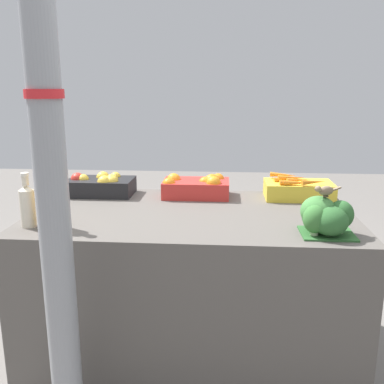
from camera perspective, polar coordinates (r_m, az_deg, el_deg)
name	(u,v)px	position (r m, az deg, el deg)	size (l,w,h in m)	color
ground_plane	(192,348)	(2.46, 0.00, -20.03)	(10.00, 10.00, 0.00)	slate
market_table	(192,282)	(2.27, 0.00, -11.95)	(1.58, 0.92, 0.77)	#56514C
support_pole	(47,130)	(1.50, -18.75, 7.77)	(0.13, 0.13, 2.46)	gray
apple_crate	(101,185)	(2.51, -12.05, 0.94)	(0.37, 0.23, 0.13)	black
orange_crate	(196,187)	(2.41, 0.59, 0.71)	(0.37, 0.23, 0.13)	red
carrot_crate	(298,189)	(2.44, 13.95, 0.37)	(0.37, 0.23, 0.13)	gold
broccoli_pile	(324,217)	(1.86, 17.16, -3.14)	(0.22, 0.20, 0.16)	#2D602D
juice_bottle_cloudy	(27,205)	(2.01, -21.10, -1.57)	(0.07, 0.07, 0.24)	beige
juice_bottle_amber	(49,199)	(1.96, -18.52, -0.88)	(0.08, 0.08, 0.31)	gold
sparrow_bird	(325,190)	(1.85, 17.34, 0.20)	(0.13, 0.07, 0.05)	#4C3D2D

